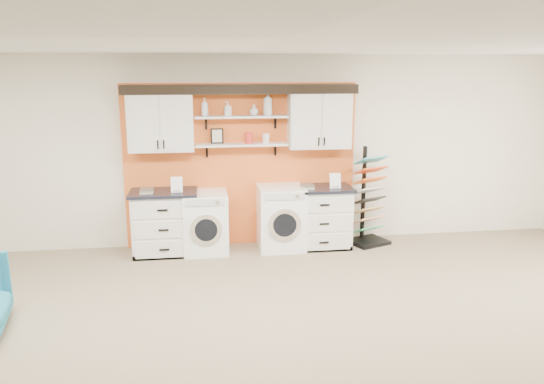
{
  "coord_description": "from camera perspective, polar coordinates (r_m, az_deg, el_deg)",
  "views": [
    {
      "loc": [
        -0.61,
        -3.76,
        2.6
      ],
      "look_at": [
        0.23,
        2.3,
        1.17
      ],
      "focal_mm": 35.0,
      "sensor_mm": 36.0,
      "label": 1
    }
  ],
  "objects": [
    {
      "name": "ceiling",
      "position": [
        3.81,
        1.4,
        16.17
      ],
      "size": [
        10.0,
        10.0,
        0.0
      ],
      "primitive_type": "plane",
      "rotation": [
        3.14,
        0.0,
        0.0
      ],
      "color": "white",
      "rests_on": "wall_back"
    },
    {
      "name": "wall_back",
      "position": [
        7.87,
        -3.38,
        4.37
      ],
      "size": [
        10.0,
        0.0,
        10.0
      ],
      "primitive_type": "plane",
      "rotation": [
        1.57,
        0.0,
        0.0
      ],
      "color": "silver",
      "rests_on": "floor"
    },
    {
      "name": "accent_panel",
      "position": [
        7.87,
        -3.34,
        2.89
      ],
      "size": [
        3.4,
        0.07,
        2.4
      ],
      "primitive_type": "cube",
      "color": "orange",
      "rests_on": "wall_back"
    },
    {
      "name": "upper_cabinet_left",
      "position": [
        7.6,
        -11.89,
        7.45
      ],
      "size": [
        0.9,
        0.35,
        0.84
      ],
      "color": "silver",
      "rests_on": "wall_back"
    },
    {
      "name": "upper_cabinet_right",
      "position": [
        7.78,
        5.1,
        7.8
      ],
      "size": [
        0.9,
        0.35,
        0.84
      ],
      "color": "silver",
      "rests_on": "wall_back"
    },
    {
      "name": "shelf_lower",
      "position": [
        7.66,
        -3.27,
        5.11
      ],
      "size": [
        1.32,
        0.28,
        0.03
      ],
      "primitive_type": "cube",
      "color": "silver",
      "rests_on": "wall_back"
    },
    {
      "name": "shelf_upper",
      "position": [
        7.61,
        -3.31,
        8.09
      ],
      "size": [
        1.32,
        0.28,
        0.03
      ],
      "primitive_type": "cube",
      "color": "silver",
      "rests_on": "wall_back"
    },
    {
      "name": "crown_molding",
      "position": [
        7.6,
        -3.36,
        11.09
      ],
      "size": [
        3.3,
        0.41,
        0.13
      ],
      "color": "black",
      "rests_on": "wall_back"
    },
    {
      "name": "picture_frame",
      "position": [
        7.67,
        -5.93,
        6.01
      ],
      "size": [
        0.18,
        0.02,
        0.22
      ],
      "color": "black",
      "rests_on": "shelf_lower"
    },
    {
      "name": "canister_red",
      "position": [
        7.65,
        -2.53,
        5.83
      ],
      "size": [
        0.11,
        0.11,
        0.16
      ],
      "primitive_type": "cylinder",
      "color": "red",
      "rests_on": "shelf_lower"
    },
    {
      "name": "canister_cream",
      "position": [
        7.68,
        -0.66,
        5.79
      ],
      "size": [
        0.1,
        0.1,
        0.14
      ],
      "primitive_type": "cylinder",
      "color": "silver",
      "rests_on": "shelf_lower"
    },
    {
      "name": "base_cabinet_left",
      "position": [
        7.72,
        -11.47,
        -3.21
      ],
      "size": [
        0.94,
        0.66,
        0.92
      ],
      "color": "silver",
      "rests_on": "floor"
    },
    {
      "name": "base_cabinet_right",
      "position": [
        7.9,
        5.14,
        -2.66
      ],
      "size": [
        0.93,
        0.66,
        0.91
      ],
      "color": "silver",
      "rests_on": "floor"
    },
    {
      "name": "washer",
      "position": [
        7.7,
        -7.15,
        -3.23
      ],
      "size": [
        0.63,
        0.71,
        0.88
      ],
      "color": "white",
      "rests_on": "floor"
    },
    {
      "name": "dryer",
      "position": [
        7.78,
        0.98,
        -2.76
      ],
      "size": [
        0.67,
        0.71,
        0.93
      ],
      "color": "white",
      "rests_on": "floor"
    },
    {
      "name": "sample_rack",
      "position": [
        8.12,
        10.34,
        -2.15
      ],
      "size": [
        0.66,
        0.61,
        1.47
      ],
      "rotation": [
        0.0,
        0.0,
        0.37
      ],
      "color": "black",
      "rests_on": "floor"
    },
    {
      "name": "soap_bottle_a",
      "position": [
        7.57,
        -7.25,
        9.07
      ],
      "size": [
        0.11,
        0.11,
        0.25
      ],
      "primitive_type": "imported",
      "rotation": [
        0.0,
        0.0,
        -0.17
      ],
      "color": "silver",
      "rests_on": "shelf_upper"
    },
    {
      "name": "soap_bottle_b",
      "position": [
        7.59,
        -4.8,
        8.93
      ],
      "size": [
        0.11,
        0.1,
        0.2
      ],
      "primitive_type": "imported",
      "rotation": [
        0.0,
        0.0,
        -1.42
      ],
      "color": "silver",
      "rests_on": "shelf_upper"
    },
    {
      "name": "soap_bottle_c",
      "position": [
        7.62,
        -1.96,
        8.81
      ],
      "size": [
        0.16,
        0.16,
        0.16
      ],
      "primitive_type": "imported",
      "rotation": [
        0.0,
        0.0,
        1.13
      ],
      "color": "silver",
      "rests_on": "shelf_upper"
    },
    {
      "name": "soap_bottle_d",
      "position": [
        7.64,
        -0.47,
        9.51
      ],
      "size": [
        0.15,
        0.15,
        0.34
      ],
      "primitive_type": "imported",
      "rotation": [
        0.0,
        0.0,
        0.18
      ],
      "color": "silver",
      "rests_on": "shelf_upper"
    }
  ]
}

